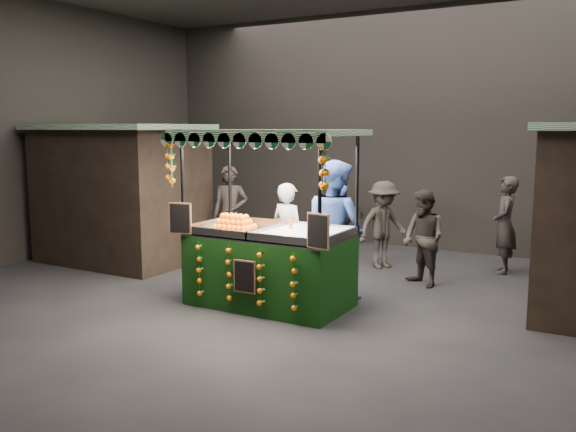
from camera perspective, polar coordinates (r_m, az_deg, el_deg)
The scene contains 12 objects.
ground at distance 8.82m, azimuth 1.04°, elevation -8.42°, with size 12.00×12.00×0.00m, color black.
market_hall at distance 8.49m, azimuth 1.11°, elevation 14.02°, with size 12.10×10.10×5.05m.
neighbour_stall_left at distance 11.98m, azimuth -15.33°, elevation 2.12°, with size 3.00×2.20×2.60m.
juice_stall at distance 8.64m, azimuth -1.80°, elevation -3.44°, with size 2.59×1.52×2.51m.
vendor_grey at distance 9.62m, azimuth -0.00°, elevation -1.86°, with size 0.68×0.52×1.68m.
vendor_blue at distance 9.09m, azimuth 4.46°, elevation -1.24°, with size 1.24×1.12×2.07m.
shopper_0 at distance 11.39m, azimuth -5.46°, elevation 0.10°, with size 0.80×0.68×1.84m.
shopper_1 at distance 9.97m, azimuth 12.62°, elevation -2.06°, with size 0.96×0.92×1.56m.
shopper_2 at distance 12.29m, azimuth 5.10°, elevation 0.16°, with size 0.97×0.47×1.61m.
shopper_3 at distance 11.13m, azimuth 8.93°, elevation -0.81°, with size 1.06×1.18×1.59m.
shopper_4 at distance 13.80m, azimuth -8.84°, elevation 0.89°, with size 0.86×0.65×1.57m.
shopper_6 at distance 11.25m, azimuth 19.70°, elevation -0.81°, with size 0.51×0.69×1.71m.
Camera 1 is at (4.05, -7.41, 2.53)m, focal length 37.87 mm.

